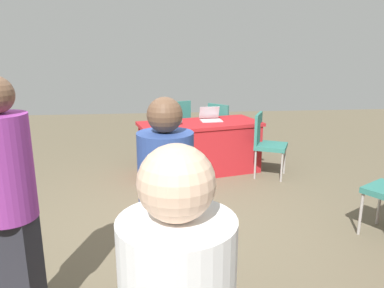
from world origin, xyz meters
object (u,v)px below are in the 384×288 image
Objects in this scene: chair_aisle at (222,126)px; laptop_silver at (211,118)px; table_foreground at (200,147)px; person_presenter at (167,211)px; scissors_red at (218,120)px; chair_back_row at (177,123)px; chair_tucked_left at (266,141)px; yarn_ball at (179,121)px; person_attendee_standing at (8,199)px.

chair_aisle is 2.77× the size of laptop_silver.
chair_aisle is at bearing -119.56° from laptop_silver.
person_presenter reaches higher than table_foreground.
scissors_red is (-0.11, 0.01, -0.04)m from laptop_silver.
chair_aisle is 0.75m from scissors_red.
chair_back_row is at bearing -149.17° from chair_aisle.
person_presenter is 8.93× the size of scissors_red.
chair_aisle is at bearing -131.25° from chair_tucked_left.
scissors_red is at bearing -159.10° from table_foreground.
yarn_ball is (-0.29, -3.19, -0.07)m from person_presenter.
chair_back_row is at bearing -110.45° from chair_tucked_left.
chair_tucked_left is at bearing 171.96° from yarn_ball.
person_attendee_standing is 3.33m from yarn_ball.
person_presenter is 16.95× the size of yarn_ball.
chair_tucked_left is (-0.96, 0.29, 0.15)m from table_foreground.
chair_aisle is 0.81m from chair_back_row.
scissors_red is at bearing -60.65° from chair_aisle.
yarn_ball is at bearing 20.60° from laptop_silver.
chair_back_row is at bearing -155.07° from person_presenter.
laptop_silver reaches higher than chair_tucked_left.
chair_aisle is 1.25m from yarn_ball.
chair_back_row is (0.78, -0.21, 0.03)m from chair_aisle.
laptop_silver is at bearing -84.08° from chair_back_row.
chair_tucked_left is 0.82m from scissors_red.
yarn_ball is (1.28, -0.18, 0.29)m from chair_tucked_left.
person_attendee_standing is at bearing -15.92° from chair_tucked_left.
person_attendee_standing reaches higher than yarn_ball.
yarn_ball is 0.53× the size of scissors_red.
chair_aisle is 4.26m from person_presenter.
person_presenter reaches higher than chair_tucked_left.
yarn_ball is at bearing 19.42° from table_foreground.
chair_tucked_left is 3.42m from person_presenter.
table_foreground is at bearing -81.58° from chair_tucked_left.
table_foreground is 3.61m from person_attendee_standing.
laptop_silver is 3.58× the size of yarn_ball.
yarn_ball is (0.50, 0.24, 0.01)m from laptop_silver.
chair_tucked_left reaches higher than yarn_ball.
person_presenter is 0.99m from person_attendee_standing.
chair_back_row is 4.40m from person_attendee_standing.
person_presenter reaches higher than chair_back_row.
chair_aisle is at bearing 78.93° from person_attendee_standing.
yarn_ball is (0.32, 0.11, 0.43)m from table_foreground.
scissors_red is at bearing -79.34° from chair_back_row.
chair_tucked_left reaches higher than scissors_red.
chair_aisle is (0.47, -1.08, -0.00)m from chair_tucked_left.
chair_back_row reaches higher than chair_aisle.
laptop_silver is (-0.18, -0.13, 0.43)m from table_foreground.
person_attendee_standing is 5.09× the size of laptop_silver.
chair_aisle reaches higher than table_foreground.
chair_aisle is 4.51m from person_attendee_standing.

